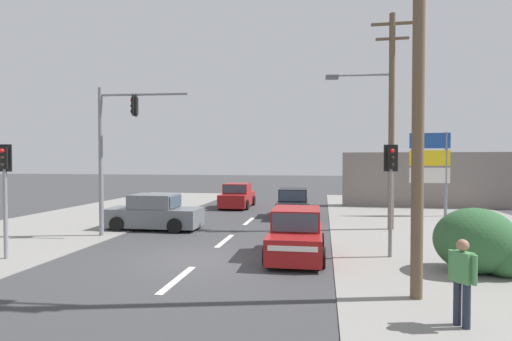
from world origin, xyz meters
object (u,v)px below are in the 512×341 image
Objects in this scene: shopping_plaza_sign at (430,162)px; sedan_kerbside_parked at (238,197)px; hatchback_receding_far at (296,235)px; pedestrian_at_kerb at (462,278)px; sedan_crossing_left at (154,213)px; hatchback_oncoming_mid at (293,204)px; pedestal_signal_left_kerb at (5,181)px; traffic_signal_mast at (114,141)px; utility_pole_midground_right at (388,114)px; pedestal_signal_right_kerb at (391,181)px; utility_pole_foreground_right at (413,34)px.

shopping_plaza_sign is 11.75m from sedan_kerbside_parked.
hatchback_receding_far is 5.91m from pedestrian_at_kerb.
hatchback_oncoming_mid is at bearing 39.64° from sedan_crossing_left.
pedestal_signal_left_kerb is 9.19m from hatchback_receding_far.
traffic_signal_mast is 11.40m from sedan_kerbside_parked.
utility_pole_midground_right reaches higher than hatchback_oncoming_mid.
pedestal_signal_left_kerb is 2.18× the size of pedestrian_at_kerb.
sedan_kerbside_parked is at bearing 139.48° from utility_pole_midground_right.
pedestal_signal_right_kerb is (10.43, -1.86, -1.42)m from traffic_signal_mast.
shopping_plaza_sign reaches higher than pedestal_signal_right_kerb.
utility_pole_midground_right reaches higher than traffic_signal_mast.
utility_pole_midground_right is at bearing 82.20° from pedestal_signal_right_kerb.
pedestrian_at_kerb reaches higher than sedan_crossing_left.
utility_pole_foreground_right is 1.14× the size of utility_pole_midground_right.
pedestal_signal_right_kerb and pedestal_signal_left_kerb have the same top height.
traffic_signal_mast is at bearing -135.35° from hatchback_oncoming_mid.
pedestrian_at_kerb reaches higher than sedan_kerbside_parked.
shopping_plaza_sign is 2.82× the size of pedestrian_at_kerb.
hatchback_oncoming_mid is (-3.53, 12.34, -5.11)m from utility_pole_foreground_right.
sedan_crossing_left is at bearing -102.23° from sedan_kerbside_parked.
shopping_plaza_sign is at bearing 74.67° from utility_pole_foreground_right.
utility_pole_midground_right is 2.07× the size of shopping_plaza_sign.
sedan_kerbside_parked is (2.80, 10.60, -3.13)m from traffic_signal_mast.
hatchback_receding_far is (7.50, -2.28, -3.13)m from traffic_signal_mast.
utility_pole_midground_right reaches higher than pedestal_signal_left_kerb.
utility_pole_midground_right is 11.75m from traffic_signal_mast.
sedan_crossing_left is 7.77m from hatchback_receding_far.
sedan_kerbside_parked is at bearing 110.07° from hatchback_receding_far.
hatchback_receding_far is (6.61, -4.09, -0.00)m from sedan_crossing_left.
shopping_plaza_sign is at bearing 58.00° from hatchback_receding_far.
sedan_crossing_left is at bearing 69.27° from pedestal_signal_left_kerb.
pedestrian_at_kerb is (8.06, -17.74, 0.22)m from sedan_kerbside_parked.
pedestal_signal_right_kerb reaches higher than hatchback_oncoming_mid.
pedestal_signal_right_kerb is at bearing -21.06° from sedan_crossing_left.
sedan_crossing_left is 8.99m from sedan_kerbside_parked.
utility_pole_midground_right is at bearing 9.08° from sedan_crossing_left.
shopping_plaza_sign reaches higher than hatchback_oncoming_mid.
pedestrian_at_kerb reaches higher than hatchback_receding_far.
hatchback_oncoming_mid is 14.40m from pedestrian_at_kerb.
hatchback_receding_far is at bearing -69.93° from sedan_kerbside_parked.
traffic_signal_mast is 10.69m from pedestal_signal_right_kerb.
utility_pole_midground_right is 6.01m from shopping_plaza_sign.
shopping_plaza_sign is 7.87m from hatchback_oncoming_mid.
utility_pole_midground_right is 2.23× the size of sedan_crossing_left.
pedestrian_at_kerb is at bearing -73.34° from hatchback_oncoming_mid.
pedestrian_at_kerb is at bearing -91.65° from utility_pole_midground_right.
pedestrian_at_kerb is (9.96, -8.96, 0.22)m from sedan_crossing_left.
utility_pole_foreground_right reaches higher than traffic_signal_mast.
pedestal_signal_left_kerb is 0.83× the size of sedan_kerbside_parked.
hatchback_oncoming_mid is (-3.70, 8.51, -1.71)m from pedestal_signal_right_kerb.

